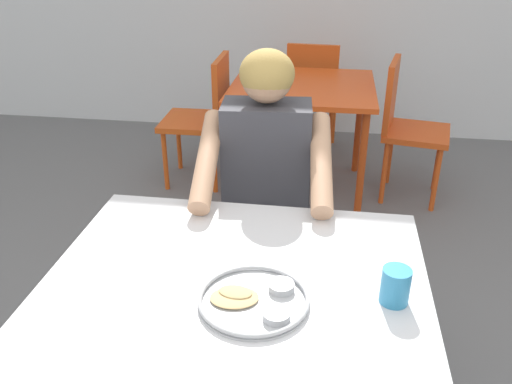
{
  "coord_description": "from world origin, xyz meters",
  "views": [
    {
      "loc": [
        0.14,
        -1.1,
        1.61
      ],
      "look_at": [
        -0.07,
        0.33,
        0.87
      ],
      "focal_mm": 37.21,
      "sensor_mm": 36.0,
      "label": 1
    }
  ],
  "objects_px": {
    "diner_foreground": "(265,182)",
    "chair_red_left": "(206,112)",
    "table_foreground": "(236,300)",
    "table_background_red": "(302,98)",
    "chair_red_far": "(313,92)",
    "thali_tray": "(255,299)",
    "chair_foreground": "(268,210)",
    "chair_red_right": "(405,121)",
    "drinking_cup": "(396,285)"
  },
  "relations": [
    {
      "from": "table_background_red",
      "to": "thali_tray",
      "type": "bearing_deg",
      "value": -89.44
    },
    {
      "from": "diner_foreground",
      "to": "drinking_cup",
      "type": "bearing_deg",
      "value": -57.27
    },
    {
      "from": "thali_tray",
      "to": "table_foreground",
      "type": "bearing_deg",
      "value": 127.11
    },
    {
      "from": "drinking_cup",
      "to": "chair_red_left",
      "type": "distance_m",
      "value": 2.36
    },
    {
      "from": "table_background_red",
      "to": "chair_red_left",
      "type": "bearing_deg",
      "value": 175.04
    },
    {
      "from": "table_background_red",
      "to": "chair_red_far",
      "type": "distance_m",
      "value": 0.69
    },
    {
      "from": "chair_red_right",
      "to": "drinking_cup",
      "type": "bearing_deg",
      "value": -97.16
    },
    {
      "from": "chair_red_far",
      "to": "table_background_red",
      "type": "bearing_deg",
      "value": -93.19
    },
    {
      "from": "thali_tray",
      "to": "chair_red_far",
      "type": "distance_m",
      "value": 2.8
    },
    {
      "from": "drinking_cup",
      "to": "chair_red_far",
      "type": "xyz_separation_m",
      "value": [
        -0.34,
        2.73,
        -0.29
      ]
    },
    {
      "from": "chair_red_left",
      "to": "chair_red_far",
      "type": "bearing_deg",
      "value": 42.34
    },
    {
      "from": "diner_foreground",
      "to": "table_background_red",
      "type": "xyz_separation_m",
      "value": [
        0.05,
        1.39,
        -0.08
      ]
    },
    {
      "from": "table_foreground",
      "to": "drinking_cup",
      "type": "relative_size",
      "value": 10.66
    },
    {
      "from": "drinking_cup",
      "to": "chair_red_far",
      "type": "relative_size",
      "value": 0.12
    },
    {
      "from": "diner_foreground",
      "to": "chair_red_right",
      "type": "bearing_deg",
      "value": 64.05
    },
    {
      "from": "thali_tray",
      "to": "chair_foreground",
      "type": "bearing_deg",
      "value": 95.08
    },
    {
      "from": "thali_tray",
      "to": "chair_red_left",
      "type": "xyz_separation_m",
      "value": [
        -0.66,
        2.17,
        -0.24
      ]
    },
    {
      "from": "chair_foreground",
      "to": "chair_red_right",
      "type": "height_order",
      "value": "chair_red_right"
    },
    {
      "from": "table_foreground",
      "to": "chair_red_left",
      "type": "relative_size",
      "value": 1.24
    },
    {
      "from": "diner_foreground",
      "to": "chair_red_right",
      "type": "height_order",
      "value": "diner_foreground"
    },
    {
      "from": "table_foreground",
      "to": "table_background_red",
      "type": "relative_size",
      "value": 1.22
    },
    {
      "from": "chair_foreground",
      "to": "table_background_red",
      "type": "relative_size",
      "value": 0.94
    },
    {
      "from": "table_background_red",
      "to": "chair_red_right",
      "type": "xyz_separation_m",
      "value": [
        0.64,
        0.03,
        -0.13
      ]
    },
    {
      "from": "table_background_red",
      "to": "chair_red_right",
      "type": "distance_m",
      "value": 0.66
    },
    {
      "from": "thali_tray",
      "to": "diner_foreground",
      "type": "bearing_deg",
      "value": 95.57
    },
    {
      "from": "thali_tray",
      "to": "chair_red_left",
      "type": "height_order",
      "value": "chair_red_left"
    },
    {
      "from": "table_foreground",
      "to": "chair_red_right",
      "type": "xyz_separation_m",
      "value": [
        0.69,
        2.06,
        -0.14
      ]
    },
    {
      "from": "table_background_red",
      "to": "chair_red_far",
      "type": "xyz_separation_m",
      "value": [
        0.04,
        0.67,
        -0.15
      ]
    },
    {
      "from": "table_background_red",
      "to": "chair_red_left",
      "type": "height_order",
      "value": "chair_red_left"
    },
    {
      "from": "drinking_cup",
      "to": "chair_red_left",
      "type": "xyz_separation_m",
      "value": [
        -1.01,
        2.12,
        -0.28
      ]
    },
    {
      "from": "chair_red_right",
      "to": "chair_red_far",
      "type": "distance_m",
      "value": 0.88
    },
    {
      "from": "chair_red_left",
      "to": "chair_red_right",
      "type": "relative_size",
      "value": 0.98
    },
    {
      "from": "chair_red_left",
      "to": "table_background_red",
      "type": "bearing_deg",
      "value": -4.96
    },
    {
      "from": "table_foreground",
      "to": "chair_red_left",
      "type": "distance_m",
      "value": 2.17
    },
    {
      "from": "thali_tray",
      "to": "diner_foreground",
      "type": "distance_m",
      "value": 0.73
    },
    {
      "from": "table_foreground",
      "to": "drinking_cup",
      "type": "xyz_separation_m",
      "value": [
        0.43,
        -0.03,
        0.13
      ]
    },
    {
      "from": "thali_tray",
      "to": "chair_red_right",
      "type": "relative_size",
      "value": 0.33
    },
    {
      "from": "chair_red_left",
      "to": "thali_tray",
      "type": "bearing_deg",
      "value": -73.21
    },
    {
      "from": "drinking_cup",
      "to": "chair_red_right",
      "type": "relative_size",
      "value": 0.11
    },
    {
      "from": "thali_tray",
      "to": "chair_foreground",
      "type": "distance_m",
      "value": 0.98
    },
    {
      "from": "diner_foreground",
      "to": "chair_red_right",
      "type": "distance_m",
      "value": 1.6
    },
    {
      "from": "chair_foreground",
      "to": "drinking_cup",
      "type": "bearing_deg",
      "value": -63.43
    },
    {
      "from": "diner_foreground",
      "to": "chair_red_left",
      "type": "xyz_separation_m",
      "value": [
        -0.59,
        1.45,
        -0.22
      ]
    },
    {
      "from": "diner_foreground",
      "to": "table_background_red",
      "type": "bearing_deg",
      "value": 87.93
    },
    {
      "from": "chair_foreground",
      "to": "table_background_red",
      "type": "height_order",
      "value": "chair_foreground"
    },
    {
      "from": "chair_foreground",
      "to": "diner_foreground",
      "type": "xyz_separation_m",
      "value": [
        0.01,
        -0.22,
        0.24
      ]
    },
    {
      "from": "chair_red_far",
      "to": "thali_tray",
      "type": "bearing_deg",
      "value": -90.34
    },
    {
      "from": "thali_tray",
      "to": "chair_red_left",
      "type": "distance_m",
      "value": 2.28
    },
    {
      "from": "diner_foreground",
      "to": "thali_tray",
      "type": "bearing_deg",
      "value": -84.43
    },
    {
      "from": "table_background_red",
      "to": "chair_red_right",
      "type": "relative_size",
      "value": 1.0
    }
  ]
}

